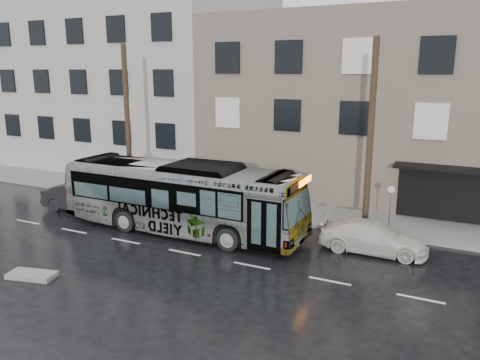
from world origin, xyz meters
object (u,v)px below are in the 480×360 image
(sign_post, at_px, (390,210))
(white_sedan, at_px, (373,237))
(utility_pole_front, at_px, (370,138))
(utility_pole_rear, at_px, (128,123))
(bus, at_px, (181,197))
(dark_sedan, at_px, (84,197))

(sign_post, distance_m, white_sedan, 2.25)
(utility_pole_front, height_order, white_sedan, utility_pole_front)
(utility_pole_rear, bearing_deg, bus, -30.74)
(utility_pole_front, distance_m, dark_sedan, 15.60)
(utility_pole_front, bearing_deg, bus, -156.85)
(utility_pole_rear, relative_size, white_sedan, 1.96)
(utility_pole_rear, relative_size, sign_post, 3.75)
(utility_pole_front, bearing_deg, dark_sedan, -168.42)
(utility_pole_rear, bearing_deg, white_sedan, -8.17)
(dark_sedan, bearing_deg, sign_post, -82.69)
(bus, height_order, white_sedan, bus)
(white_sedan, bearing_deg, bus, 97.23)
(bus, bearing_deg, utility_pole_front, -66.34)
(sign_post, bearing_deg, white_sedan, -99.15)
(bus, bearing_deg, white_sedan, -80.78)
(bus, bearing_deg, utility_pole_rear, 59.77)
(sign_post, bearing_deg, utility_pole_rear, 180.00)
(utility_pole_front, bearing_deg, sign_post, 0.00)
(utility_pole_rear, xyz_separation_m, dark_sedan, (-0.81, -3.03, -3.85))
(sign_post, distance_m, bus, 9.89)
(sign_post, height_order, white_sedan, sign_post)
(sign_post, relative_size, bus, 0.19)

